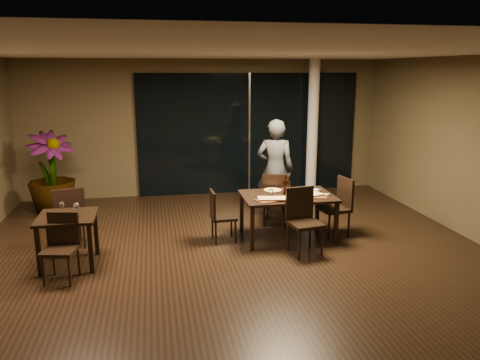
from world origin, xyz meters
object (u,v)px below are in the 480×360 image
object	(u,v)px
bottle_b	(288,186)
bottle_c	(285,185)
main_table	(287,199)
chair_main_right	(338,204)
side_table	(67,224)
chair_main_near	(303,217)
chair_main_far	(275,196)
bottle_a	(285,185)
chair_side_far	(69,215)
chair_main_left	(219,213)
chair_side_near	(62,243)
potted_plant	(51,174)
diner	(275,169)

from	to	relation	value
bottle_b	bottle_c	world-z (taller)	bottle_c
main_table	chair_main_right	world-z (taller)	chair_main_right
side_table	chair_main_near	world-z (taller)	chair_main_near
chair_main_far	bottle_a	size ratio (longest dim) A/B	2.96
chair_side_far	bottle_c	distance (m)	3.49
chair_side_far	bottle_a	distance (m)	3.48
main_table	chair_main_right	size ratio (longest dim) A/B	1.51
chair_main_left	chair_main_right	bearing A→B (deg)	-94.29
chair_side_near	potted_plant	bearing A→B (deg)	114.15
chair_main_near	bottle_a	world-z (taller)	bottle_a
chair_side_near	diner	world-z (taller)	diner
bottle_a	bottle_c	bearing A→B (deg)	73.34
main_table	chair_side_near	distance (m)	3.54
chair_main_far	chair_main_near	world-z (taller)	chair_main_near
diner	bottle_b	bearing A→B (deg)	104.29
chair_main_far	chair_side_far	world-z (taller)	chair_side_far
chair_main_right	potted_plant	xyz separation A→B (m)	(-5.01, 2.17, 0.25)
main_table	bottle_b	world-z (taller)	bottle_b
bottle_b	bottle_c	bearing A→B (deg)	133.70
bottle_b	bottle_c	distance (m)	0.05
chair_main_near	bottle_b	xyz separation A→B (m)	(-0.05, 0.67, 0.33)
side_table	chair_main_left	world-z (taller)	chair_main_left
chair_main_near	bottle_a	size ratio (longest dim) A/B	3.06
bottle_a	chair_side_near	bearing A→B (deg)	-163.63
side_table	chair_main_left	bearing A→B (deg)	14.05
diner	potted_plant	size ratio (longest dim) A/B	1.17
chair_main_right	chair_side_near	xyz separation A→B (m)	(-4.31, -0.94, -0.05)
bottle_a	bottle_b	size ratio (longest dim) A/B	1.18
diner	bottle_a	bearing A→B (deg)	101.93
chair_main_left	chair_main_right	distance (m)	2.04
bottle_c	chair_main_right	bearing A→B (deg)	-5.48
main_table	bottle_a	size ratio (longest dim) A/B	4.53
side_table	bottle_b	world-z (taller)	bottle_b
main_table	chair_side_far	distance (m)	3.50
chair_main_near	bottle_c	distance (m)	0.79
chair_main_right	chair_side_near	bearing A→B (deg)	-86.99
main_table	chair_main_near	xyz separation A→B (m)	(0.06, -0.62, -0.11)
side_table	chair_main_right	size ratio (longest dim) A/B	0.80
main_table	chair_main_near	distance (m)	0.64
chair_main_far	bottle_b	size ratio (longest dim) A/B	3.49
side_table	chair_main_near	distance (m)	3.47
chair_side_near	potted_plant	distance (m)	3.21
side_table	chair_main_left	xyz separation A→B (m)	(2.26, 0.57, -0.14)
chair_main_right	chair_side_near	world-z (taller)	chair_main_right
chair_main_left	bottle_a	distance (m)	1.19
bottle_c	bottle_a	bearing A→B (deg)	-106.66
side_table	chair_side_near	size ratio (longest dim) A/B	0.88
chair_side_near	bottle_a	xyz separation A→B (m)	(3.38, 0.99, 0.41)
chair_main_far	bottle_a	xyz separation A→B (m)	(0.01, -0.63, 0.37)
chair_main_right	chair_main_left	bearing A→B (deg)	-101.35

